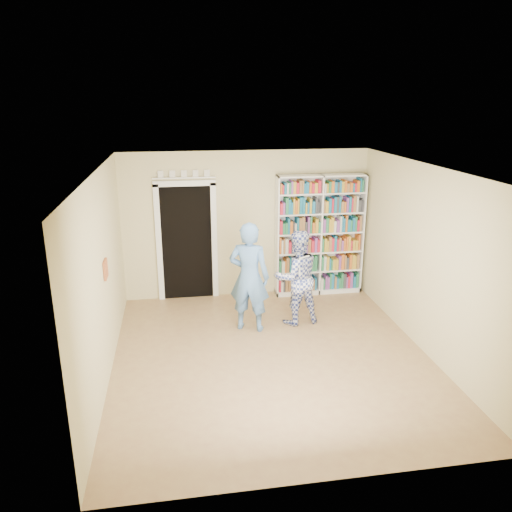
{
  "coord_description": "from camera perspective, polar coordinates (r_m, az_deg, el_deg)",
  "views": [
    {
      "loc": [
        -1.26,
        -6.32,
        3.58
      ],
      "look_at": [
        -0.08,
        0.9,
        1.25
      ],
      "focal_mm": 35.0,
      "sensor_mm": 36.0,
      "label": 1
    }
  ],
  "objects": [
    {
      "name": "wall_back",
      "position": [
        9.18,
        -1.1,
        3.59
      ],
      "size": [
        4.5,
        0.0,
        4.5
      ],
      "primitive_type": "plane",
      "rotation": [
        1.57,
        0.0,
        0.0
      ],
      "color": "beige",
      "rests_on": "floor"
    },
    {
      "name": "wall_left",
      "position": [
        6.77,
        -17.14,
        -2.41
      ],
      "size": [
        0.0,
        5.0,
        5.0
      ],
      "primitive_type": "plane",
      "rotation": [
        1.57,
        0.0,
        1.57
      ],
      "color": "beige",
      "rests_on": "floor"
    },
    {
      "name": "doorway",
      "position": [
        9.12,
        -7.94,
        2.21
      ],
      "size": [
        1.1,
        0.08,
        2.43
      ],
      "color": "black",
      "rests_on": "floor"
    },
    {
      "name": "wall_art",
      "position": [
        6.94,
        -16.81,
        -1.45
      ],
      "size": [
        0.03,
        0.25,
        0.25
      ],
      "primitive_type": "cube",
      "color": "brown",
      "rests_on": "wall_left"
    },
    {
      "name": "man_blue",
      "position": [
        7.85,
        -0.78,
        -2.42
      ],
      "size": [
        0.76,
        0.64,
        1.78
      ],
      "primitive_type": "imported",
      "rotation": [
        0.0,
        0.0,
        2.76
      ],
      "color": "#5482BC",
      "rests_on": "floor"
    },
    {
      "name": "ceiling",
      "position": [
        6.5,
        2.02,
        9.85
      ],
      "size": [
        5.0,
        5.0,
        0.0
      ],
      "primitive_type": "plane",
      "rotation": [
        3.14,
        0.0,
        0.0
      ],
      "color": "white",
      "rests_on": "wall_back"
    },
    {
      "name": "wall_right",
      "position": [
        7.56,
        18.88,
        -0.49
      ],
      "size": [
        0.0,
        5.0,
        5.0
      ],
      "primitive_type": "plane",
      "rotation": [
        1.57,
        0.0,
        -1.57
      ],
      "color": "beige",
      "rests_on": "floor"
    },
    {
      "name": "paper_sheet",
      "position": [
        7.9,
        5.52,
        -1.11
      ],
      "size": [
        0.19,
        0.12,
        0.31
      ],
      "primitive_type": "cube",
      "rotation": [
        0.0,
        0.0,
        0.55
      ],
      "color": "white",
      "rests_on": "man_plaid"
    },
    {
      "name": "bookshelf",
      "position": [
        9.37,
        7.25,
        2.42
      ],
      "size": [
        1.64,
        0.31,
        2.26
      ],
      "rotation": [
        0.0,
        0.0,
        -0.17
      ],
      "color": "white",
      "rests_on": "floor"
    },
    {
      "name": "man_plaid",
      "position": [
        8.14,
        4.66,
        -2.46
      ],
      "size": [
        0.85,
        0.7,
        1.58
      ],
      "primitive_type": "imported",
      "rotation": [
        0.0,
        0.0,
        3.29
      ],
      "color": "navy",
      "rests_on": "floor"
    },
    {
      "name": "floor",
      "position": [
        7.37,
        1.79,
        -11.43
      ],
      "size": [
        5.0,
        5.0,
        0.0
      ],
      "primitive_type": "plane",
      "color": "#906645",
      "rests_on": "ground"
    }
  ]
}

